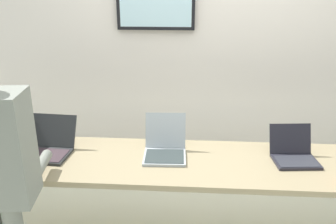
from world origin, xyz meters
TOP-DOWN VIEW (x-y plane):
  - back_wall at (-0.01, 1.13)m, footprint 8.00×0.11m
  - workbench at (0.00, 0.00)m, footprint 3.60×0.70m
  - laptop_station_0 at (-1.14, 0.06)m, footprint 0.38×0.39m
  - laptop_station_1 at (-0.26, 0.09)m, footprint 0.32×0.37m
  - laptop_station_2 at (0.67, 0.07)m, footprint 0.33×0.33m

SIDE VIEW (x-z plane):
  - workbench at x=0.00m, z-range 0.33..1.07m
  - laptop_station_2 at x=0.67m, z-range 0.69..0.91m
  - laptop_station_0 at x=-1.14m, z-range 0.68..0.93m
  - laptop_station_1 at x=-0.26m, z-range 0.67..0.94m
  - back_wall at x=-0.01m, z-range 0.01..2.56m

